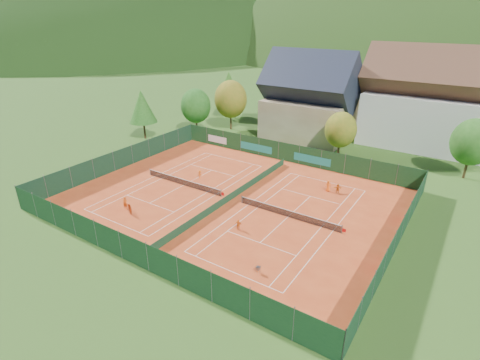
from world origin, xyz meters
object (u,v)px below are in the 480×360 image
Objects in this scene: player_right_far_b at (338,188)px; player_right_far_a at (328,186)px; chalet at (309,102)px; player_left_far at (200,174)px; player_left_near at (125,203)px; player_left_mid at (129,209)px; hotel_block_a at (427,104)px; player_right_near at (238,225)px; ball_hopper at (258,268)px.

player_right_far_a is at bearing -13.20° from player_right_far_b.
player_right_far_a is (12.32, -20.90, -5.85)m from chalet.
player_left_near is at bearing 86.00° from player_left_far.
player_left_near is 25.98m from player_right_far_a.
chalet is 12.06× the size of player_left_mid.
hotel_block_a reaches higher than player_right_near.
player_right_near is at bearing -10.66° from player_left_near.
hotel_block_a reaches higher than player_left_mid.
hotel_block_a is at bearing 35.94° from player_left_near.
chalet is 19.94m from hotel_block_a.
player_right_far_a is 1.24× the size of player_right_far_b.
player_left_near is 1.30× the size of player_left_far.
chalet is at bearing -88.82° from player_right_far_a.
player_left_near is 1.17× the size of player_left_mid.
player_right_far_b is (19.89, 18.37, -0.16)m from player_left_near.
ball_hopper is 22.67m from player_left_far.
player_left_far is at bearing 57.08° from player_left_near.
player_right_near is 15.99m from player_right_far_b.
hotel_block_a reaches higher than player_right_far_b.
player_right_far_a reaches higher than player_right_near.
player_left_near reaches higher than player_left_mid.
player_left_near is 12.22m from player_left_far.
player_right_near is at bearing 41.52° from player_right_far_b.
hotel_block_a is 27.00× the size of ball_hopper.
chalet reaches higher than player_left_mid.
player_left_mid is 0.87× the size of player_right_far_a.
player_right_near is (-5.67, 5.26, 0.08)m from ball_hopper.
player_left_mid is 12.78m from player_left_far.
hotel_block_a is 41.04m from player_left_far.
player_left_mid is at bearing -96.98° from chalet.
player_right_far_b is (13.54, -20.60, -6.00)m from chalet.
player_right_far_b is (0.18, 20.13, 0.07)m from ball_hopper.
player_right_far_b is (5.86, 14.87, -0.01)m from player_right_near.
hotel_block_a reaches higher than ball_hopper.
player_left_mid is at bearing 93.10° from player_left_far.
player_right_far_b is (1.22, 0.30, -0.15)m from player_right_far_a.
player_left_mid is at bearing -117.58° from hotel_block_a.
player_left_far is at bearing -9.86° from player_right_far_a.
ball_hopper is 7.74m from player_right_near.
hotel_block_a is 17.05× the size of player_right_near.
ball_hopper is at bearing -29.77° from player_left_near.
player_right_far_a is (17.17, 18.76, 0.10)m from player_left_mid.
chalet reaches higher than player_right_far_a.
player_left_near is at bearing 169.62° from player_right_near.
chalet is 10.46× the size of player_right_far_a.
hotel_block_a is 43.52m from player_right_near.
player_right_far_a reaches higher than player_right_far_b.
chalet is 24.96m from player_right_far_a.
ball_hopper is at bearing 62.49° from player_right_far_b.
player_right_near is at bearing 49.23° from player_left_mid.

